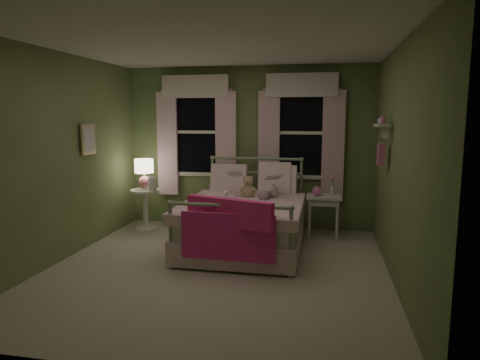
% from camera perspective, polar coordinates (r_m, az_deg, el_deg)
% --- Properties ---
extents(room_shell, '(4.20, 4.20, 4.20)m').
position_cam_1_polar(room_shell, '(4.91, -3.25, 2.54)').
color(room_shell, beige).
rests_on(room_shell, ground).
extents(bed, '(1.58, 2.04, 1.18)m').
position_cam_1_polar(bed, '(5.92, 0.69, -5.50)').
color(bed, white).
rests_on(bed, ground).
extents(pink_throw, '(1.10, 0.44, 0.71)m').
position_cam_1_polar(pink_throw, '(4.90, -1.55, -5.68)').
color(pink_throw, '#FF3188').
rests_on(pink_throw, bed).
extents(child_left, '(0.31, 0.25, 0.74)m').
position_cam_1_polar(child_left, '(6.28, -1.14, 0.54)').
color(child_left, '#F7D1DD').
rests_on(child_left, bed).
extents(child_right, '(0.43, 0.36, 0.79)m').
position_cam_1_polar(child_right, '(6.18, 3.94, 0.64)').
color(child_right, '#F7D1DD').
rests_on(child_right, bed).
extents(book_left, '(0.20, 0.12, 0.26)m').
position_cam_1_polar(book_left, '(6.04, -1.65, 0.45)').
color(book_left, beige).
rests_on(book_left, child_left).
extents(book_right, '(0.22, 0.18, 0.26)m').
position_cam_1_polar(book_right, '(5.95, 3.62, -0.11)').
color(book_right, beige).
rests_on(book_right, child_right).
extents(teddy_bear, '(0.24, 0.20, 0.32)m').
position_cam_1_polar(teddy_bear, '(6.10, 1.12, -1.09)').
color(teddy_bear, tan).
rests_on(teddy_bear, bed).
extents(nightstand_left, '(0.46, 0.46, 0.65)m').
position_cam_1_polar(nightstand_left, '(7.02, -12.52, -3.11)').
color(nightstand_left, white).
rests_on(nightstand_left, ground).
extents(table_lamp, '(0.30, 0.30, 0.47)m').
position_cam_1_polar(table_lamp, '(6.93, -12.67, 1.23)').
color(table_lamp, pink).
rests_on(table_lamp, nightstand_left).
extents(book_nightstand, '(0.23, 0.27, 0.02)m').
position_cam_1_polar(book_nightstand, '(6.86, -12.09, -1.33)').
color(book_nightstand, beige).
rests_on(book_nightstand, nightstand_left).
extents(nightstand_right, '(0.50, 0.40, 0.64)m').
position_cam_1_polar(nightstand_right, '(6.45, 11.09, -2.91)').
color(nightstand_right, white).
rests_on(nightstand_right, ground).
extents(pink_toy, '(0.14, 0.20, 0.14)m').
position_cam_1_polar(pink_toy, '(6.41, 10.24, -1.50)').
color(pink_toy, pink).
rests_on(pink_toy, nightstand_right).
extents(bud_vase, '(0.06, 0.06, 0.28)m').
position_cam_1_polar(bud_vase, '(6.45, 12.22, -0.77)').
color(bud_vase, white).
rests_on(bud_vase, nightstand_right).
extents(window_left, '(1.34, 0.13, 1.96)m').
position_cam_1_polar(window_left, '(7.08, -5.86, 6.96)').
color(window_left, black).
rests_on(window_left, room_shell).
extents(window_right, '(1.34, 0.13, 1.96)m').
position_cam_1_polar(window_right, '(6.78, 8.13, 6.85)').
color(window_right, black).
rests_on(window_right, room_shell).
extents(wall_shelf, '(0.15, 0.50, 0.60)m').
position_cam_1_polar(wall_shelf, '(5.48, 18.35, 5.09)').
color(wall_shelf, white).
rests_on(wall_shelf, room_shell).
extents(framed_picture, '(0.03, 0.32, 0.42)m').
position_cam_1_polar(framed_picture, '(6.21, -19.56, 5.17)').
color(framed_picture, beige).
rests_on(framed_picture, room_shell).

